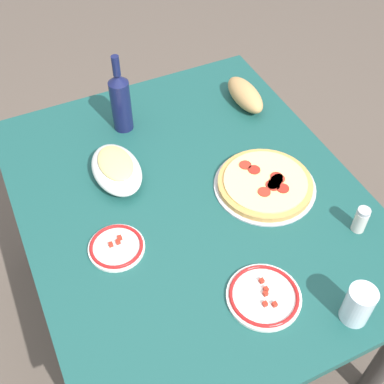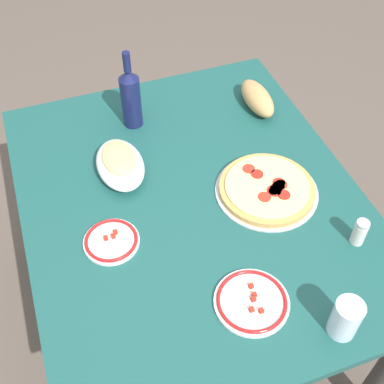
% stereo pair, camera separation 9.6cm
% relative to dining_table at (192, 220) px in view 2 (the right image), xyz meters
% --- Properties ---
extents(ground_plane, '(8.00, 8.00, 0.00)m').
position_rel_dining_table_xyz_m(ground_plane, '(0.00, 0.00, -0.62)').
color(ground_plane, brown).
rests_on(ground_plane, ground).
extents(dining_table, '(1.27, 1.04, 0.73)m').
position_rel_dining_table_xyz_m(dining_table, '(0.00, 0.00, 0.00)').
color(dining_table, '#194C47').
rests_on(dining_table, ground).
extents(pepperoni_pizza, '(0.33, 0.33, 0.03)m').
position_rel_dining_table_xyz_m(pepperoni_pizza, '(-0.05, -0.23, 0.12)').
color(pepperoni_pizza, '#B7B7BC').
rests_on(pepperoni_pizza, dining_table).
extents(baked_pasta_dish, '(0.24, 0.15, 0.08)m').
position_rel_dining_table_xyz_m(baked_pasta_dish, '(0.19, 0.18, 0.15)').
color(baked_pasta_dish, white).
rests_on(baked_pasta_dish, dining_table).
extents(wine_bottle, '(0.07, 0.07, 0.29)m').
position_rel_dining_table_xyz_m(wine_bottle, '(0.41, 0.08, 0.23)').
color(wine_bottle, '#141942').
rests_on(wine_bottle, dining_table).
extents(water_glass, '(0.07, 0.07, 0.12)m').
position_rel_dining_table_xyz_m(water_glass, '(-0.54, -0.21, 0.17)').
color(water_glass, silver).
rests_on(water_glass, dining_table).
extents(side_plate_near, '(0.16, 0.16, 0.02)m').
position_rel_dining_table_xyz_m(side_plate_near, '(-0.08, 0.28, 0.12)').
color(side_plate_near, white).
rests_on(side_plate_near, dining_table).
extents(side_plate_far, '(0.20, 0.20, 0.02)m').
position_rel_dining_table_xyz_m(side_plate_far, '(-0.40, -0.02, 0.12)').
color(side_plate_far, white).
rests_on(side_plate_far, dining_table).
extents(bread_loaf, '(0.21, 0.09, 0.08)m').
position_rel_dining_table_xyz_m(bread_loaf, '(0.34, -0.38, 0.15)').
color(bread_loaf, tan).
rests_on(bread_loaf, dining_table).
extents(spice_shaker, '(0.04, 0.04, 0.09)m').
position_rel_dining_table_xyz_m(spice_shaker, '(-0.32, -0.39, 0.15)').
color(spice_shaker, silver).
rests_on(spice_shaker, dining_table).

